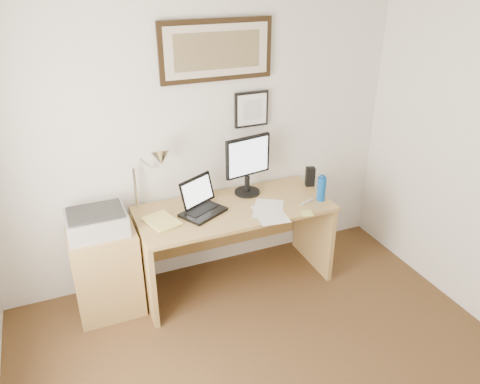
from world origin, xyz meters
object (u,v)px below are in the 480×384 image
desk (231,227)px  printer (97,222)px  side_cabinet (107,272)px  book (150,226)px  lcd_monitor (248,163)px  laptop (201,205)px  water_bottle (321,189)px

desk → printer: 1.13m
side_cabinet → book: size_ratio=2.56×
book → lcd_monitor: 0.99m
book → lcd_monitor: lcd_monitor is taller
desk → printer: size_ratio=3.64×
lcd_monitor → laptop: bearing=-163.1°
water_bottle → desk: 0.84m
side_cabinet → printer: printer is taller
printer → desk: bearing=1.2°
desk → laptop: bearing=-171.3°
desk → laptop: 0.40m
desk → printer: printer is taller
desk → laptop: size_ratio=3.70×
water_bottle → laptop: laptop is taller
laptop → lcd_monitor: size_ratio=0.83×
side_cabinet → laptop: (0.80, -0.01, 0.44)m
water_bottle → lcd_monitor: size_ratio=0.40×
book → printer: printer is taller
book → lcd_monitor: bearing=14.6°
book → desk: (0.71, 0.14, -0.25)m
printer → book: bearing=-16.8°
laptop → lcd_monitor: (0.47, 0.14, 0.23)m
book → laptop: 0.46m
book → printer: (-0.37, 0.11, 0.06)m
side_cabinet → book: 0.54m
printer → water_bottle: bearing=-7.2°
book → desk: bearing=10.8°
water_bottle → lcd_monitor: (-0.52, 0.35, 0.19)m
side_cabinet → laptop: 0.91m
book → laptop: bearing=12.1°
water_bottle → printer: 1.82m
desk → water_bottle: bearing=-19.2°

